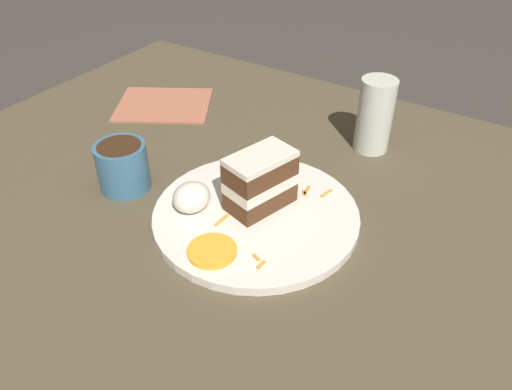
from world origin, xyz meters
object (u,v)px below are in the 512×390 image
object	(u,v)px
plate	(256,215)
cream_dollop	(192,197)
menu_card	(164,105)
drinking_glass	(374,120)
coffee_mug	(122,165)
orange_garnish	(212,251)
cake_slice	(260,181)

from	to	relation	value
plate	cream_dollop	distance (m)	0.10
cream_dollop	menu_card	xyz separation A→B (m)	(-0.25, -0.27, -0.03)
drinking_glass	menu_card	size ratio (longest dim) A/B	0.70
drinking_glass	coffee_mug	bearing A→B (deg)	-41.35
orange_garnish	coffee_mug	xyz separation A→B (m)	(-0.06, -0.22, 0.02)
cake_slice	coffee_mug	bearing A→B (deg)	-147.91
cake_slice	orange_garnish	bearing A→B (deg)	-72.90
coffee_mug	menu_card	size ratio (longest dim) A/B	0.43
cream_dollop	menu_card	bearing A→B (deg)	-132.34
cake_slice	orange_garnish	size ratio (longest dim) A/B	1.67
orange_garnish	coffee_mug	world-z (taller)	coffee_mug
cream_dollop	cake_slice	bearing A→B (deg)	128.18
plate	menu_card	distance (m)	0.41
menu_card	cake_slice	bearing A→B (deg)	31.34
orange_garnish	menu_card	xyz separation A→B (m)	(-0.31, -0.35, -0.01)
menu_card	coffee_mug	bearing A→B (deg)	-1.57
cake_slice	drinking_glass	size ratio (longest dim) A/B	0.85
plate	menu_card	xyz separation A→B (m)	(-0.21, -0.36, -0.00)
orange_garnish	drinking_glass	bearing A→B (deg)	170.14
orange_garnish	drinking_glass	world-z (taller)	drinking_glass
plate	orange_garnish	distance (m)	0.10
plate	menu_card	world-z (taller)	plate
cake_slice	coffee_mug	distance (m)	0.22
plate	drinking_glass	bearing A→B (deg)	166.97
menu_card	cream_dollop	bearing A→B (deg)	17.13
orange_garnish	drinking_glass	distance (m)	0.39
plate	drinking_glass	xyz separation A→B (m)	(-0.28, 0.06, 0.05)
plate	cake_slice	size ratio (longest dim) A/B	2.73
cream_dollop	menu_card	size ratio (longest dim) A/B	0.31
drinking_glass	cake_slice	bearing A→B (deg)	-14.71
cake_slice	menu_card	xyz separation A→B (m)	(-0.19, -0.35, -0.05)
coffee_mug	orange_garnish	bearing A→B (deg)	74.41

